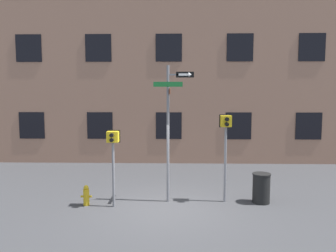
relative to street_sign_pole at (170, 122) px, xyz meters
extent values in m
plane|color=#38383A|center=(-0.17, -0.73, -2.60)|extent=(60.00, 60.00, 0.00)
cube|color=#936B56|center=(-0.17, 6.10, 3.09)|extent=(24.00, 0.60, 11.38)
cube|color=black|center=(-7.03, 5.78, -0.70)|extent=(1.27, 0.03, 1.33)
cube|color=black|center=(-3.60, 5.78, -0.70)|extent=(1.27, 0.03, 1.33)
cube|color=black|center=(-0.17, 5.78, -0.70)|extent=(1.27, 0.03, 1.33)
cube|color=black|center=(3.25, 5.78, -0.70)|extent=(1.27, 0.03, 1.33)
cube|color=black|center=(6.68, 5.78, -0.70)|extent=(1.27, 0.03, 1.33)
cube|color=black|center=(-7.03, 5.78, 3.09)|extent=(1.27, 0.03, 1.33)
cube|color=black|center=(-3.60, 5.78, 3.09)|extent=(1.27, 0.03, 1.33)
cube|color=black|center=(-0.17, 5.78, 3.09)|extent=(1.27, 0.03, 1.33)
cube|color=black|center=(3.25, 5.78, 3.09)|extent=(1.27, 0.03, 1.33)
cube|color=black|center=(6.68, 5.78, 3.09)|extent=(1.27, 0.03, 1.33)
cylinder|color=slate|center=(-0.07, 0.01, -0.42)|extent=(0.09, 0.09, 4.36)
cube|color=slate|center=(0.20, 0.01, 1.48)|extent=(0.53, 0.05, 0.05)
cube|color=#196B2D|center=(-0.07, -0.05, 1.18)|extent=(0.92, 0.02, 0.15)
cube|color=brown|center=(-0.01, 0.01, 0.96)|extent=(0.02, 0.94, 0.18)
cube|color=black|center=(0.47, -0.01, 1.48)|extent=(0.56, 0.02, 0.18)
cube|color=white|center=(0.43, -0.02, 1.48)|extent=(0.32, 0.01, 0.07)
cone|color=white|center=(0.63, -0.02, 1.48)|extent=(0.10, 0.14, 0.14)
cylinder|color=slate|center=(-1.73, -0.54, -1.59)|extent=(0.08, 0.08, 2.02)
cube|color=gold|center=(-1.73, -0.54, -0.42)|extent=(0.35, 0.26, 0.33)
cube|color=black|center=(-1.73, -0.40, -0.42)|extent=(0.41, 0.02, 0.39)
cylinder|color=black|center=(-1.73, -0.73, -0.34)|extent=(0.11, 0.12, 0.11)
cylinder|color=black|center=(-1.73, -0.73, -0.49)|extent=(0.11, 0.12, 0.11)
cylinder|color=silver|center=(-1.73, -0.67, -0.34)|extent=(0.09, 0.01, 0.09)
cylinder|color=slate|center=(1.77, 0.03, -1.38)|extent=(0.08, 0.08, 2.44)
cube|color=gold|center=(1.77, 0.03, 0.02)|extent=(0.33, 0.26, 0.35)
cube|color=black|center=(1.77, 0.17, 0.02)|extent=(0.39, 0.02, 0.41)
cylinder|color=black|center=(1.77, -0.16, 0.09)|extent=(0.12, 0.12, 0.12)
cylinder|color=black|center=(1.77, -0.16, -0.06)|extent=(0.12, 0.12, 0.12)
cylinder|color=#EA4C14|center=(1.77, -0.11, 0.09)|extent=(0.10, 0.01, 0.10)
cylinder|color=gold|center=(-2.61, -0.43, -2.34)|extent=(0.19, 0.19, 0.51)
sphere|color=gold|center=(-2.61, -0.43, -2.04)|extent=(0.16, 0.16, 0.16)
cylinder|color=gold|center=(-2.75, -0.43, -2.32)|extent=(0.08, 0.06, 0.06)
cylinder|color=gold|center=(-2.48, -0.43, -2.32)|extent=(0.08, 0.06, 0.06)
cylinder|color=black|center=(2.92, -0.06, -2.14)|extent=(0.55, 0.55, 0.91)
cylinder|color=black|center=(2.92, -0.06, -1.66)|extent=(0.58, 0.58, 0.04)
camera|label=1|loc=(0.20, -10.32, 0.89)|focal=35.00mm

